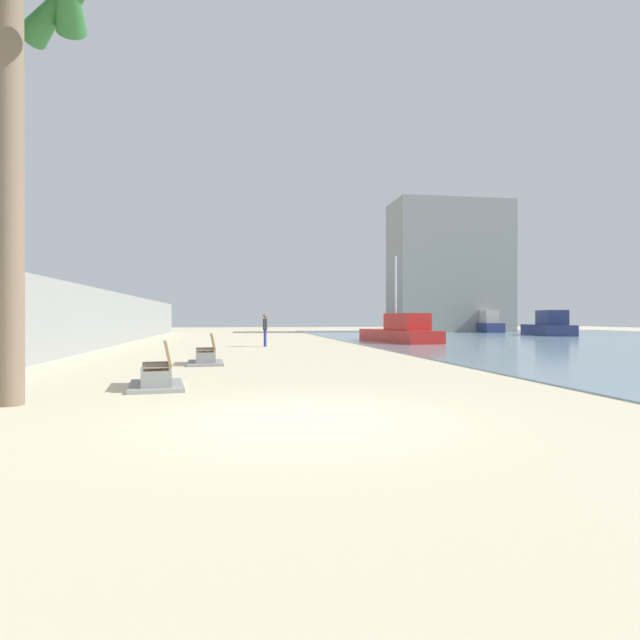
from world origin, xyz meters
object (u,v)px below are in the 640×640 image
(boat_outer, at_px, (401,331))
(boat_far_left, at_px, (484,324))
(palm_tree, at_px, (5,24))
(person_walking, at_px, (265,327))
(bench_far, at_px, (206,357))
(boat_distant, at_px, (548,326))
(bench_near, at_px, (158,376))

(boat_outer, distance_m, boat_far_left, 24.87)
(palm_tree, distance_m, person_walking, 19.79)
(bench_far, xyz_separation_m, boat_outer, (10.82, 13.56, 0.43))
(palm_tree, distance_m, boat_outer, 26.16)
(person_walking, xyz_separation_m, boat_far_left, (23.32, 23.06, -0.17))
(palm_tree, xyz_separation_m, person_walking, (5.50, 18.20, -5.50))
(bench_far, relative_size, boat_distant, 0.27)
(person_walking, xyz_separation_m, boat_outer, (8.31, 3.24, -0.33))
(bench_near, bearing_deg, boat_outer, 59.16)
(bench_far, bearing_deg, palm_tree, -110.82)
(bench_far, height_order, boat_distant, boat_distant)
(palm_tree, height_order, boat_far_left, palm_tree)
(boat_outer, distance_m, boat_distant, 19.25)
(palm_tree, distance_m, boat_far_left, 50.65)
(boat_outer, bearing_deg, boat_distant, 32.86)
(palm_tree, xyz_separation_m, boat_distant, (29.99, 31.88, -5.71))
(boat_far_left, bearing_deg, bench_far, -127.73)
(person_walking, bearing_deg, palm_tree, -106.83)
(person_walking, bearing_deg, bench_far, -103.67)
(bench_near, xyz_separation_m, bench_far, (0.76, 5.84, 0.00))
(bench_near, distance_m, boat_far_left, 47.40)
(boat_distant, bearing_deg, boat_outer, -147.14)
(palm_tree, bearing_deg, boat_distant, 46.75)
(person_walking, bearing_deg, boat_distant, 29.20)
(person_walking, bearing_deg, boat_far_left, 44.68)
(boat_distant, distance_m, boat_far_left, 9.45)
(palm_tree, height_order, boat_distant, palm_tree)
(bench_near, distance_m, person_walking, 16.51)
(boat_outer, relative_size, boat_distant, 0.96)
(boat_outer, bearing_deg, bench_far, -128.59)
(palm_tree, relative_size, boat_distant, 1.04)
(boat_distant, height_order, boat_far_left, boat_far_left)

